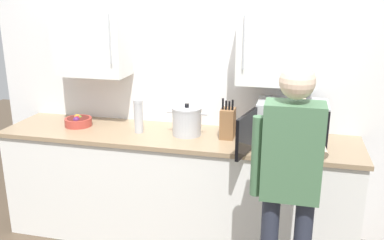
{
  "coord_description": "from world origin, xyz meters",
  "views": [
    {
      "loc": [
        0.91,
        -2.29,
        2.05
      ],
      "look_at": [
        0.15,
        0.79,
        1.1
      ],
      "focal_mm": 39.03,
      "sensor_mm": 36.0,
      "label": 1
    }
  ],
  "objects_px": {
    "microwave_oven": "(288,122)",
    "stock_pot": "(187,121)",
    "thermos_flask": "(139,116)",
    "knife_block": "(228,123)",
    "fruit_bowl": "(78,121)",
    "person_figure": "(290,177)"
  },
  "relations": [
    {
      "from": "microwave_oven",
      "to": "person_figure",
      "type": "height_order",
      "value": "person_figure"
    },
    {
      "from": "microwave_oven",
      "to": "knife_block",
      "type": "relative_size",
      "value": 2.2
    },
    {
      "from": "knife_block",
      "to": "microwave_oven",
      "type": "bearing_deg",
      "value": 0.78
    },
    {
      "from": "microwave_oven",
      "to": "stock_pot",
      "type": "relative_size",
      "value": 2.15
    },
    {
      "from": "thermos_flask",
      "to": "person_figure",
      "type": "bearing_deg",
      "value": -31.77
    },
    {
      "from": "knife_block",
      "to": "stock_pot",
      "type": "distance_m",
      "value": 0.34
    },
    {
      "from": "microwave_oven",
      "to": "thermos_flask",
      "type": "xyz_separation_m",
      "value": [
        -1.2,
        -0.05,
        -0.02
      ]
    },
    {
      "from": "fruit_bowl",
      "to": "microwave_oven",
      "type": "bearing_deg",
      "value": 0.2
    },
    {
      "from": "person_figure",
      "to": "fruit_bowl",
      "type": "bearing_deg",
      "value": 155.95
    },
    {
      "from": "knife_block",
      "to": "person_figure",
      "type": "distance_m",
      "value": 0.96
    },
    {
      "from": "fruit_bowl",
      "to": "person_figure",
      "type": "bearing_deg",
      "value": -24.05
    },
    {
      "from": "microwave_oven",
      "to": "thermos_flask",
      "type": "distance_m",
      "value": 1.2
    },
    {
      "from": "knife_block",
      "to": "person_figure",
      "type": "relative_size",
      "value": 0.19
    },
    {
      "from": "fruit_bowl",
      "to": "person_figure",
      "type": "distance_m",
      "value": 2.0
    },
    {
      "from": "microwave_oven",
      "to": "thermos_flask",
      "type": "bearing_deg",
      "value": -177.58
    },
    {
      "from": "fruit_bowl",
      "to": "knife_block",
      "type": "relative_size",
      "value": 0.71
    },
    {
      "from": "thermos_flask",
      "to": "knife_block",
      "type": "relative_size",
      "value": 0.85
    },
    {
      "from": "knife_block",
      "to": "stock_pot",
      "type": "relative_size",
      "value": 0.98
    },
    {
      "from": "thermos_flask",
      "to": "stock_pot",
      "type": "relative_size",
      "value": 0.83
    },
    {
      "from": "knife_block",
      "to": "person_figure",
      "type": "xyz_separation_m",
      "value": [
        0.5,
        -0.81,
        -0.05
      ]
    },
    {
      "from": "knife_block",
      "to": "fruit_bowl",
      "type": "bearing_deg",
      "value": 179.99
    },
    {
      "from": "fruit_bowl",
      "to": "thermos_flask",
      "type": "bearing_deg",
      "value": -4.38
    }
  ]
}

